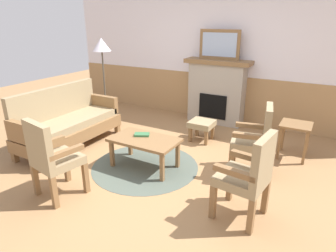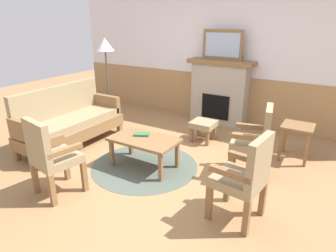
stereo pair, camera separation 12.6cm
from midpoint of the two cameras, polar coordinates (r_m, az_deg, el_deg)
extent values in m
plane|color=#997047|center=(4.22, -1.63, -8.46)|extent=(14.00, 14.00, 0.00)
cube|color=white|center=(6.08, 11.99, 13.52)|extent=(7.20, 0.12, 2.70)
cube|color=#A87F51|center=(6.18, 11.19, 5.39)|extent=(7.20, 0.02, 0.95)
cube|color=#A39989|center=(5.98, 10.65, 6.17)|extent=(1.10, 0.36, 1.20)
cube|color=black|center=(5.86, 9.83, 3.71)|extent=(0.56, 0.02, 0.48)
cube|color=brown|center=(5.86, 11.06, 12.25)|extent=(1.30, 0.44, 0.08)
cube|color=brown|center=(5.82, 11.28, 15.36)|extent=(0.80, 0.03, 0.56)
cube|color=#9EB2D1|center=(5.81, 11.22, 15.35)|extent=(0.68, 0.01, 0.44)
cube|color=brown|center=(4.52, -22.61, -6.94)|extent=(0.08, 0.08, 0.16)
cube|color=brown|center=(5.55, -8.84, -0.46)|extent=(0.08, 0.08, 0.16)
cube|color=brown|center=(4.98, -26.79, -5.04)|extent=(0.08, 0.08, 0.16)
cube|color=brown|center=(5.94, -13.31, 0.62)|extent=(0.08, 0.08, 0.16)
cube|color=brown|center=(5.13, -17.52, -0.81)|extent=(0.70, 1.80, 0.20)
cube|color=#937F5B|center=(5.08, -17.71, 0.88)|extent=(0.60, 1.70, 0.12)
cube|color=#937F5B|center=(5.22, -20.28, 4.64)|extent=(0.10, 1.70, 0.50)
cube|color=brown|center=(4.57, -25.73, -0.91)|extent=(0.60, 0.10, 0.30)
cube|color=brown|center=(5.61, -11.39, 4.44)|extent=(0.60, 0.10, 0.30)
cube|color=brown|center=(4.30, -10.13, -5.21)|extent=(0.05, 0.05, 0.40)
cube|color=brown|center=(3.84, -0.51, -8.10)|extent=(0.05, 0.05, 0.40)
cube|color=brown|center=(4.60, -6.55, -3.22)|extent=(0.05, 0.05, 0.40)
cube|color=brown|center=(4.18, 2.67, -5.63)|extent=(0.05, 0.05, 0.40)
cube|color=brown|center=(4.12, -3.89, -2.70)|extent=(0.96, 0.56, 0.04)
cylinder|color=#4C564C|center=(4.30, -3.76, -7.81)|extent=(1.55, 1.55, 0.01)
cube|color=#33663D|center=(4.22, -4.33, -1.63)|extent=(0.25, 0.21, 0.03)
cube|color=brown|center=(5.07, 5.32, -1.74)|extent=(0.05, 0.05, 0.26)
cube|color=brown|center=(4.96, 8.43, -2.41)|extent=(0.05, 0.05, 0.26)
cube|color=brown|center=(5.33, 6.75, -0.70)|extent=(0.05, 0.05, 0.26)
cube|color=brown|center=(5.22, 9.73, -1.30)|extent=(0.05, 0.05, 0.26)
cube|color=#937F5B|center=(5.08, 7.65, 0.36)|extent=(0.40, 0.40, 0.10)
cube|color=brown|center=(4.01, 12.94, -7.36)|extent=(0.07, 0.07, 0.40)
cube|color=brown|center=(4.39, 13.71, -4.92)|extent=(0.07, 0.07, 0.40)
cube|color=brown|center=(4.00, 18.95, -8.12)|extent=(0.07, 0.07, 0.40)
cube|color=brown|center=(4.38, 19.18, -5.60)|extent=(0.07, 0.07, 0.40)
cube|color=#937F5B|center=(4.09, 16.54, -3.32)|extent=(0.56, 0.56, 0.10)
cube|color=#937F5B|center=(3.98, 19.81, 0.16)|extent=(0.17, 0.49, 0.48)
cube|color=brown|center=(3.83, 16.55, -2.16)|extent=(0.45, 0.15, 0.06)
cube|color=brown|center=(4.21, 16.99, -0.14)|extent=(0.45, 0.15, 0.06)
cube|color=brown|center=(3.22, 9.20, -14.59)|extent=(0.07, 0.07, 0.40)
cube|color=brown|center=(3.54, 12.61, -11.35)|extent=(0.07, 0.07, 0.40)
cube|color=brown|center=(3.09, 16.29, -16.99)|extent=(0.07, 0.07, 0.40)
cube|color=brown|center=(3.42, 19.09, -13.31)|extent=(0.07, 0.07, 0.40)
cube|color=#937F5B|center=(3.18, 14.70, -10.25)|extent=(0.53, 0.53, 0.10)
cube|color=#937F5B|center=(2.98, 18.70, -6.48)|extent=(0.14, 0.49, 0.48)
cube|color=brown|center=(2.93, 13.33, -9.08)|extent=(0.45, 0.12, 0.06)
cube|color=brown|center=(3.27, 16.45, -6.14)|extent=(0.45, 0.12, 0.06)
cube|color=brown|center=(4.09, -18.49, -7.36)|extent=(0.07, 0.07, 0.40)
cube|color=brown|center=(3.77, -15.17, -9.49)|extent=(0.07, 0.07, 0.40)
cube|color=brown|center=(3.94, -23.77, -9.27)|extent=(0.07, 0.07, 0.40)
cube|color=brown|center=(3.60, -20.80, -11.72)|extent=(0.07, 0.07, 0.40)
cube|color=#937F5B|center=(3.73, -20.02, -6.06)|extent=(0.56, 0.56, 0.10)
cube|color=#937F5B|center=(3.54, -23.38, -2.82)|extent=(0.49, 0.17, 0.48)
cube|color=brown|center=(3.83, -21.82, -2.80)|extent=(0.15, 0.45, 0.06)
cube|color=brown|center=(3.49, -18.70, -4.63)|extent=(0.15, 0.45, 0.06)
cube|color=brown|center=(5.01, 22.66, -1.99)|extent=(0.04, 0.04, 0.52)
cube|color=brown|center=(4.98, 26.71, -2.75)|extent=(0.04, 0.04, 0.52)
cube|color=brown|center=(4.68, 21.92, -3.45)|extent=(0.04, 0.04, 0.52)
cube|color=brown|center=(4.65, 26.26, -4.27)|extent=(0.04, 0.04, 0.52)
cube|color=brown|center=(4.73, 24.87, -0.03)|extent=(0.44, 0.44, 0.03)
cylinder|color=#332D28|center=(6.30, -10.70, 1.35)|extent=(0.24, 0.24, 0.03)
cylinder|color=#4C473D|center=(6.11, -11.14, 7.70)|extent=(0.03, 0.03, 1.40)
cone|color=silver|center=(5.99, -11.69, 15.41)|extent=(0.36, 0.36, 0.25)
camera|label=1|loc=(0.06, -89.16, 0.31)|focal=31.08mm
camera|label=2|loc=(0.06, 90.84, -0.31)|focal=31.08mm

